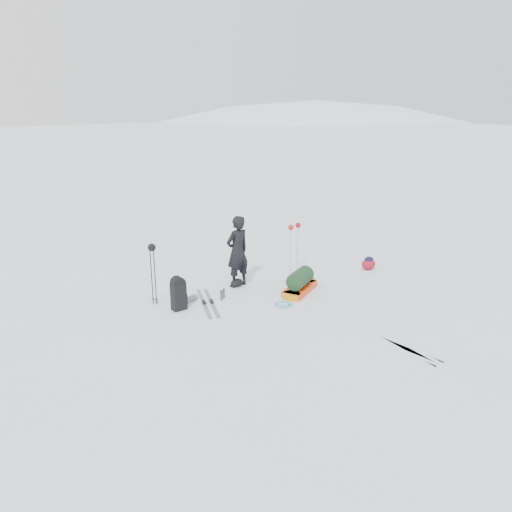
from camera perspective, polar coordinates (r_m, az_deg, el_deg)
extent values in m
plane|color=white|center=(12.79, 0.46, -4.23)|extent=(200.00, 200.00, 0.00)
ellipsoid|color=white|center=(160.32, 5.89, -12.65)|extent=(256.00, 192.00, 160.00)
cube|color=silver|center=(12.72, 0.04, -4.34)|extent=(1.40, 17.97, 0.01)
cube|color=silver|center=(12.86, 0.88, -4.09)|extent=(1.40, 17.97, 0.01)
cube|color=silver|center=(15.02, -0.43, -0.91)|extent=(2.09, 13.88, 0.01)
cube|color=silver|center=(15.16, 0.29, -0.74)|extent=(2.09, 13.88, 0.01)
imported|color=black|center=(12.98, -2.14, 0.52)|extent=(0.73, 0.51, 1.90)
cube|color=#E63E0D|center=(12.89, 5.03, -3.77)|extent=(1.31, 0.97, 0.15)
cylinder|color=orange|center=(13.37, 5.94, -3.01)|extent=(0.59, 0.59, 0.15)
cylinder|color=orange|center=(12.41, 4.06, -4.60)|extent=(0.59, 0.59, 0.15)
cylinder|color=black|center=(12.78, 5.07, -2.52)|extent=(0.92, 0.74, 0.44)
cube|color=black|center=(11.82, -8.84, -4.62)|extent=(0.33, 0.24, 0.65)
cylinder|color=black|center=(11.70, -8.92, -3.07)|extent=(0.32, 0.23, 0.31)
cube|color=black|center=(11.94, -8.16, -4.83)|extent=(0.08, 0.17, 0.28)
cylinder|color=slate|center=(12.32, -7.69, -4.91)|extent=(0.53, 0.26, 0.14)
cylinder|color=black|center=(12.15, -11.85, -2.27)|extent=(0.02, 0.02, 1.40)
cylinder|color=black|center=(12.11, -11.46, -2.33)|extent=(0.02, 0.02, 1.40)
torus|color=black|center=(12.36, -11.68, -4.86)|extent=(0.10, 0.10, 0.01)
torus|color=black|center=(12.31, -11.30, -4.92)|extent=(0.10, 0.10, 0.01)
sphere|color=black|center=(11.91, -11.83, 0.97)|extent=(0.19, 0.19, 0.19)
cylinder|color=silver|center=(13.74, 3.94, 0.36)|extent=(0.03, 0.03, 1.40)
cylinder|color=#A9ABB0|center=(14.00, 4.76, 0.65)|extent=(0.03, 0.03, 1.40)
torus|color=#A2A3A9|center=(13.93, 3.89, -1.98)|extent=(0.13, 0.13, 0.01)
torus|color=#B8BAC0|center=(14.18, 4.70, -1.65)|extent=(0.13, 0.13, 0.01)
sphere|color=maroon|center=(13.55, 4.00, 3.28)|extent=(0.15, 0.15, 0.15)
sphere|color=maroon|center=(13.81, 4.83, 3.52)|extent=(0.15, 0.15, 0.15)
cube|color=gray|center=(12.21, -5.10, -5.33)|extent=(0.81, 1.76, 0.02)
cube|color=gray|center=(12.19, -5.97, -5.41)|extent=(0.81, 1.76, 0.02)
cube|color=black|center=(12.20, -5.10, -5.18)|extent=(0.14, 0.20, 0.05)
cube|color=black|center=(12.17, -5.97, -5.26)|extent=(0.14, 0.20, 0.05)
cube|color=#B9BBC0|center=(13.50, 4.61, -3.08)|extent=(0.94, 1.46, 0.01)
cube|color=white|center=(13.65, 4.80, -2.86)|extent=(0.94, 1.46, 0.01)
cube|color=black|center=(13.49, 4.61, -2.96)|extent=(0.14, 0.18, 0.05)
cube|color=black|center=(13.64, 4.81, -2.74)|extent=(0.14, 0.18, 0.05)
torus|color=#52AAC8|center=(12.05, 3.16, -5.54)|extent=(0.46, 0.46, 0.04)
torus|color=#5EC2E6|center=(12.08, 3.10, -5.42)|extent=(0.36, 0.36, 0.04)
ellipsoid|color=maroon|center=(14.87, 12.74, -0.91)|extent=(0.56, 0.53, 0.32)
ellipsoid|color=black|center=(14.82, 12.78, -0.38)|extent=(0.36, 0.35, 0.16)
cylinder|color=#4E5055|center=(12.33, -3.97, -4.57)|extent=(0.07, 0.07, 0.22)
cylinder|color=slate|center=(12.50, -3.69, -4.30)|extent=(0.07, 0.07, 0.20)
cylinder|color=black|center=(12.29, -3.98, -4.04)|extent=(0.06, 0.06, 0.03)
cylinder|color=black|center=(12.46, -3.70, -3.81)|extent=(0.06, 0.06, 0.03)
ellipsoid|color=black|center=(13.18, -2.22, -3.08)|extent=(0.40, 0.34, 0.22)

